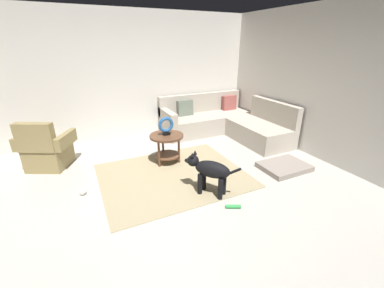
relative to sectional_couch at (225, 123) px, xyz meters
The scene contains 12 objects.
ground_plane 2.85m from the sectional_couch, 134.48° to the right, with size 6.00×6.00×0.10m, color #B7B2A8.
wall_back 2.43m from the sectional_couch, 155.18° to the left, with size 6.00×0.12×2.70m, color silver.
wall_right 2.47m from the sectional_couch, 64.73° to the right, with size 0.12×6.00×2.70m, color silver.
area_rug 2.28m from the sectional_couch, 144.24° to the right, with size 2.30×1.90×0.01m, color tan.
sectional_couch is the anchor object (origin of this frame).
armchair 3.69m from the sectional_couch, behind, with size 0.98×0.89×0.88m.
side_table 1.94m from the sectional_couch, 154.80° to the right, with size 0.60×0.60×0.54m.
torus_sculpture 1.98m from the sectional_couch, 154.80° to the right, with size 0.28×0.08×0.33m.
dog_bed_mat 1.96m from the sectional_couch, 90.16° to the right, with size 0.80×0.60×0.09m, color gray.
dog 2.56m from the sectional_couch, 127.43° to the right, with size 0.56×0.70×0.63m.
dog_toy_ball 3.47m from the sectional_couch, 158.40° to the right, with size 0.10×0.10×0.10m, color silver.
dog_toy_rope 2.88m from the sectional_couch, 120.00° to the right, with size 0.05×0.05×0.20m, color green.
Camera 1 is at (-1.13, -2.70, 2.05)m, focal length 23.27 mm.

